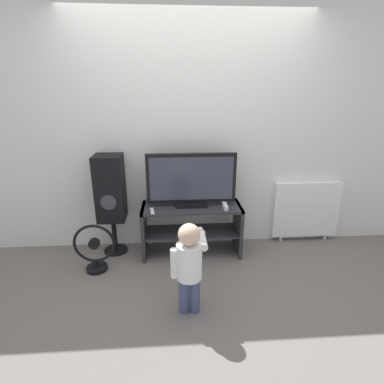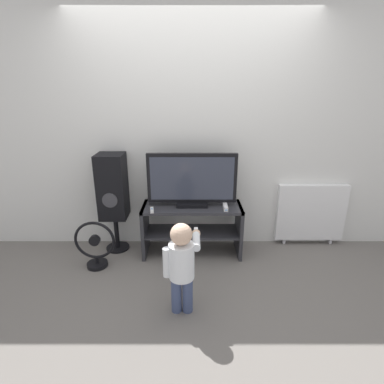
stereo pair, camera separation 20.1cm
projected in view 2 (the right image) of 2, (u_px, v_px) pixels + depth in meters
name	position (u px, v px, depth m)	size (l,w,h in m)	color
ground_plane	(192.00, 262.00, 3.20)	(16.00, 16.00, 0.00)	slate
wall_back	(192.00, 133.00, 3.24)	(10.00, 0.06, 2.60)	silver
tv_stand	(192.00, 222.00, 3.27)	(1.07, 0.40, 0.56)	#2D2D33
television	(192.00, 180.00, 3.14)	(0.94, 0.20, 0.57)	black
game_console	(225.00, 207.00, 3.11)	(0.04, 0.16, 0.04)	white
remote_primary	(152.00, 210.00, 3.07)	(0.05, 0.13, 0.03)	white
child	(182.00, 261.00, 2.36)	(0.30, 0.46, 0.79)	#3F4C72
speaker_tower	(113.00, 189.00, 3.24)	(0.29, 0.30, 1.11)	black
floor_fan	(95.00, 247.00, 3.05)	(0.41, 0.21, 0.51)	black
radiator	(311.00, 213.00, 3.46)	(0.79, 0.08, 0.73)	white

